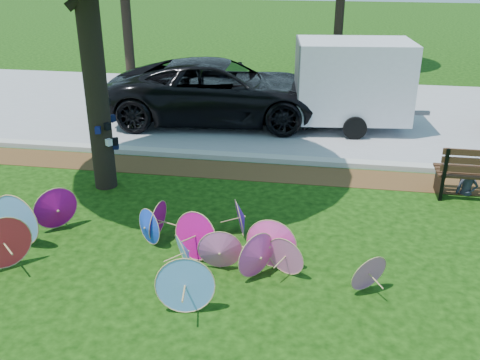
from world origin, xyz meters
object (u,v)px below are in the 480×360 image
object	(u,v)px
parasol_pile	(156,239)
person_left	(470,168)
black_van	(221,91)
cargo_trailer	(353,80)

from	to	relation	value
parasol_pile	person_left	distance (m)	6.28
black_van	person_left	xyz separation A→B (m)	(5.75, -3.98, -0.29)
person_left	cargo_trailer	bearing A→B (deg)	128.29
cargo_trailer	person_left	bearing A→B (deg)	-67.12
cargo_trailer	person_left	world-z (taller)	cargo_trailer
parasol_pile	person_left	bearing A→B (deg)	32.10
black_van	person_left	distance (m)	7.00
parasol_pile	black_van	distance (m)	7.34
black_van	cargo_trailer	world-z (taller)	cargo_trailer
black_van	cargo_trailer	distance (m)	3.58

